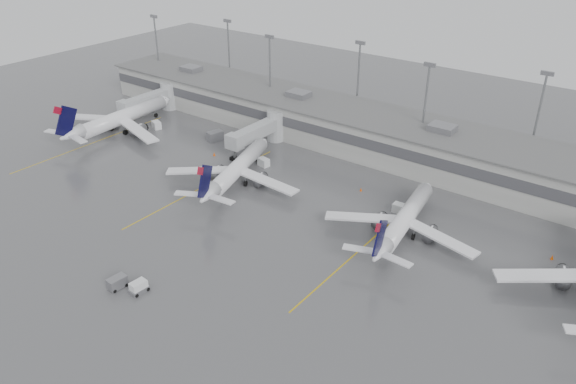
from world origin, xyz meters
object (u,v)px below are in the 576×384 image
Objects in this scene: jet_mid_left at (236,169)px; jet_mid_right at (404,220)px; jet_far_left at (119,118)px; baggage_tug at (139,288)px.

jet_mid_right is at bearing -12.99° from jet_mid_left.
baggage_tug is at bearing -40.00° from jet_far_left.
baggage_tug is at bearing -88.48° from jet_mid_left.
jet_mid_left is 10.58× the size of baggage_tug.
jet_mid_left is at bearing 175.93° from jet_mid_right.
jet_far_left reaches higher than jet_mid_left.
jet_mid_left is 35.40m from baggage_tug.
jet_mid_right is at bearing 62.04° from baggage_tug.
jet_mid_right is 42.68m from baggage_tug.
jet_mid_left reaches higher than jet_mid_right.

